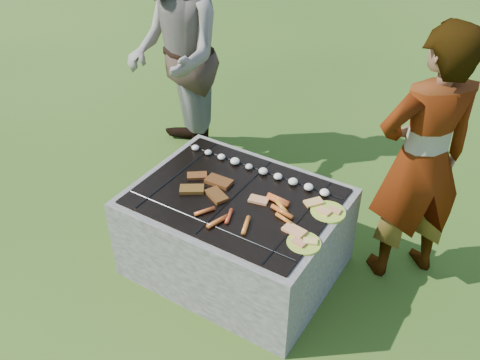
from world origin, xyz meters
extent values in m
plane|color=#214411|center=(0.00, 0.00, 0.00)|extent=(60.00, 60.00, 0.00)
cube|color=gray|center=(0.00, 0.41, 0.30)|extent=(1.30, 0.18, 0.60)
cube|color=gray|center=(0.00, -0.41, 0.30)|extent=(1.30, 0.18, 0.60)
cube|color=gray|center=(-0.56, 0.00, 0.30)|extent=(0.18, 0.64, 0.60)
cube|color=gray|center=(0.56, 0.00, 0.30)|extent=(0.18, 0.64, 0.60)
cube|color=black|center=(0.00, 0.00, 0.24)|extent=(0.94, 0.64, 0.48)
sphere|color=#FF5914|center=(0.00, 0.00, 0.46)|extent=(0.10, 0.10, 0.10)
cube|color=black|center=(0.00, 0.00, 0.61)|extent=(1.20, 0.90, 0.01)
cylinder|color=black|center=(-0.45, 0.00, 0.61)|extent=(0.01, 0.88, 0.01)
cylinder|color=black|center=(0.00, 0.00, 0.61)|extent=(0.01, 0.88, 0.01)
cylinder|color=black|center=(0.45, 0.00, 0.61)|extent=(0.01, 0.88, 0.01)
cylinder|color=black|center=(0.00, -0.32, 0.61)|extent=(1.18, 0.01, 0.01)
cylinder|color=black|center=(0.00, 0.32, 0.61)|extent=(1.18, 0.01, 0.01)
ellipsoid|color=white|center=(-0.53, 0.30, 0.63)|extent=(0.05, 0.05, 0.04)
ellipsoid|color=beige|center=(-0.42, 0.30, 0.63)|extent=(0.05, 0.05, 0.03)
ellipsoid|color=white|center=(-0.31, 0.30, 0.63)|extent=(0.05, 0.05, 0.04)
ellipsoid|color=white|center=(-0.19, 0.30, 0.63)|extent=(0.06, 0.06, 0.04)
ellipsoid|color=beige|center=(-0.08, 0.30, 0.63)|extent=(0.05, 0.05, 0.03)
ellipsoid|color=beige|center=(0.03, 0.30, 0.63)|extent=(0.06, 0.06, 0.04)
ellipsoid|color=#F5E6D0|center=(0.14, 0.30, 0.63)|extent=(0.06, 0.06, 0.04)
ellipsoid|color=white|center=(0.25, 0.30, 0.63)|extent=(0.06, 0.06, 0.04)
ellipsoid|color=#EFE3CB|center=(0.36, 0.30, 0.63)|extent=(0.06, 0.06, 0.04)
ellipsoid|color=white|center=(0.47, 0.30, 0.63)|extent=(0.06, 0.06, 0.04)
cube|color=#9B4D1C|center=(-0.32, 0.03, 0.62)|extent=(0.15, 0.14, 0.02)
cube|color=brown|center=(-0.16, 0.05, 0.62)|extent=(0.17, 0.10, 0.03)
cube|color=#905B1A|center=(-0.26, -0.11, 0.62)|extent=(0.18, 0.16, 0.02)
cube|color=brown|center=(-0.09, -0.08, 0.62)|extent=(0.18, 0.15, 0.02)
cylinder|color=#F65D28|center=(0.25, 0.09, 0.63)|extent=(0.15, 0.04, 0.03)
cylinder|color=orange|center=(0.29, 0.04, 0.63)|extent=(0.14, 0.11, 0.03)
cylinder|color=#CD6821|center=(0.33, -0.01, 0.63)|extent=(0.16, 0.06, 0.03)
cylinder|color=orange|center=(0.37, -0.06, 0.62)|extent=(0.13, 0.06, 0.02)
cylinder|color=#C65020|center=(0.08, -0.21, 0.62)|extent=(0.07, 0.13, 0.02)
cylinder|color=orange|center=(0.21, -0.23, 0.63)|extent=(0.08, 0.15, 0.03)
cylinder|color=red|center=(-0.07, -0.25, 0.62)|extent=(0.09, 0.13, 0.02)
cylinder|color=#C0681F|center=(0.05, -0.29, 0.63)|extent=(0.07, 0.15, 0.03)
cylinder|color=#F65D28|center=(0.26, 0.07, 0.63)|extent=(0.15, 0.04, 0.03)
cube|color=tan|center=(0.15, 0.03, 0.62)|extent=(0.13, 0.09, 0.02)
cube|color=#EDB079|center=(0.47, -0.11, 0.62)|extent=(0.14, 0.10, 0.02)
cube|color=tan|center=(0.45, 0.19, 0.62)|extent=(0.12, 0.13, 0.02)
cylinder|color=yellow|center=(0.56, 0.16, 0.61)|extent=(0.23, 0.23, 0.01)
cube|color=#E0BC73|center=(0.54, 0.14, 0.62)|extent=(0.10, 0.07, 0.01)
cube|color=#E3A074|center=(0.59, 0.18, 0.62)|extent=(0.08, 0.05, 0.01)
cylinder|color=yellow|center=(0.56, -0.17, 0.61)|extent=(0.20, 0.20, 0.01)
cube|color=tan|center=(0.54, -0.19, 0.62)|extent=(0.09, 0.06, 0.01)
cube|color=#FCEA80|center=(0.59, -0.15, 0.62)|extent=(0.09, 0.08, 0.01)
imported|color=gray|center=(0.95, 0.59, 0.87)|extent=(0.74, 0.75, 1.74)
imported|color=gray|center=(-1.13, 0.86, 0.98)|extent=(1.19, 1.20, 1.96)
camera|label=1|loc=(1.44, -2.25, 2.65)|focal=40.00mm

